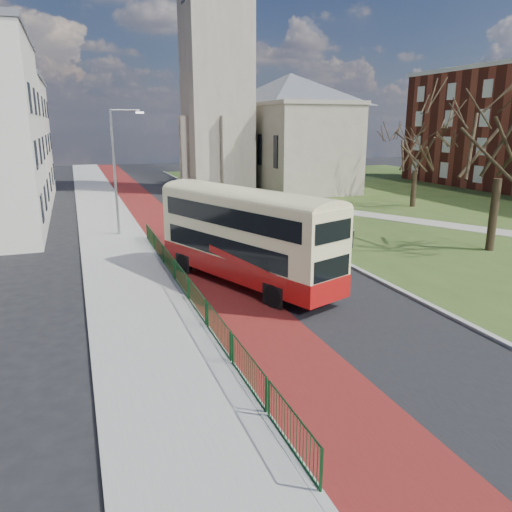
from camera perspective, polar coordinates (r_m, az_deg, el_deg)
name	(u,v)px	position (r m, az deg, el deg)	size (l,w,h in m)	color
ground	(292,327)	(18.39, 4.14, -8.14)	(160.00, 160.00, 0.00)	black
road_carriageway	(200,224)	(37.12, -6.38, 3.63)	(9.00, 120.00, 0.01)	black
bus_lane	(164,227)	(36.60, -10.49, 3.32)	(3.40, 120.00, 0.01)	#591414
pavement_west	(109,230)	(36.18, -16.44, 2.91)	(4.00, 120.00, 0.12)	gray
kerb_west	(138,228)	(36.34, -13.30, 3.18)	(0.25, 120.00, 0.13)	#999993
kerb_east	(250,215)	(40.28, -0.68, 4.69)	(0.25, 80.00, 0.13)	#999993
grass_green	(450,203)	(50.40, 21.30, 5.69)	(40.00, 80.00, 0.04)	#334D1B
footpath	(502,232)	(37.76, 26.25, 2.45)	(2.20, 36.00, 0.03)	#9E998C
pedestrian_railing	(188,289)	(20.91, -7.79, -3.74)	(0.07, 24.00, 1.12)	#0D3C18
gothic_church	(257,66)	(57.20, 0.13, 20.84)	(16.38, 18.00, 40.00)	gray
streetlamp	(117,166)	(33.62, -15.64, 9.92)	(2.13, 0.18, 8.00)	gray
bus	(245,233)	(22.47, -1.25, 2.67)	(5.91, 10.34, 4.26)	#9C0F0E
winter_tree_near	(505,118)	(31.36, 26.61, 13.88)	(8.43, 8.43, 10.71)	#2F2517
winter_tree_far	(417,141)	(46.35, 17.97, 12.38)	(5.85, 5.85, 8.22)	#322619
litter_bin	(348,238)	(30.10, 10.47, 1.99)	(0.86, 0.86, 1.10)	black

